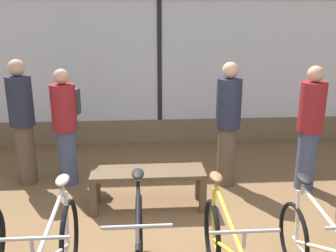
# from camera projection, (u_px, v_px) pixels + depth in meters

# --- Properties ---
(shop_back_wall) EXTENTS (12.00, 0.08, 3.20)m
(shop_back_wall) POSITION_uv_depth(u_px,v_px,m) (159.00, 56.00, 6.73)
(shop_back_wall) COLOR #7A664C
(shop_back_wall) RESTS_ON ground_plane
(display_bench) EXTENTS (1.40, 0.44, 0.50)m
(display_bench) POSITION_uv_depth(u_px,v_px,m) (148.00, 177.00, 4.64)
(display_bench) COLOR brown
(display_bench) RESTS_ON ground_plane
(customer_near_rack) EXTENTS (0.48, 0.48, 1.71)m
(customer_near_rack) POSITION_uv_depth(u_px,v_px,m) (310.00, 126.00, 5.03)
(customer_near_rack) COLOR #424C6B
(customer_near_rack) RESTS_ON ground_plane
(customer_by_window) EXTENTS (0.47, 0.47, 1.75)m
(customer_by_window) POSITION_uv_depth(u_px,v_px,m) (228.00, 122.00, 5.15)
(customer_by_window) COLOR brown
(customer_by_window) RESTS_ON ground_plane
(customer_mid_floor) EXTENTS (0.46, 0.46, 1.78)m
(customer_mid_floor) POSITION_uv_depth(u_px,v_px,m) (22.00, 120.00, 5.19)
(customer_mid_floor) COLOR brown
(customer_mid_floor) RESTS_ON ground_plane
(customer_near_bench) EXTENTS (0.41, 0.54, 1.66)m
(customer_near_bench) POSITION_uv_depth(u_px,v_px,m) (66.00, 124.00, 5.19)
(customer_near_bench) COLOR #424C6B
(customer_near_bench) RESTS_ON ground_plane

